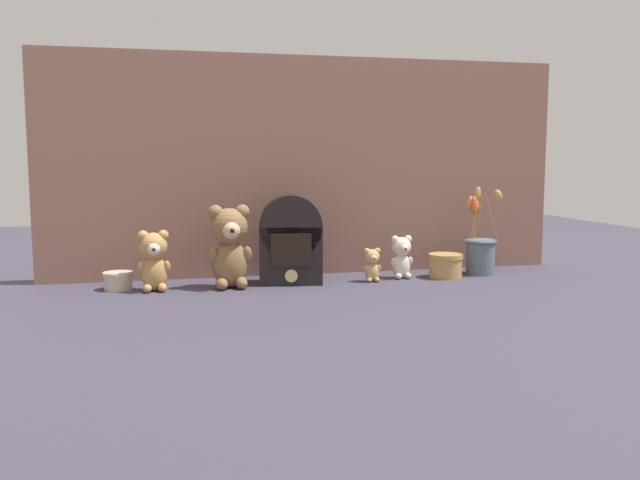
{
  "coord_description": "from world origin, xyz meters",
  "views": [
    {
      "loc": [
        -0.46,
        -1.93,
        0.37
      ],
      "look_at": [
        0.0,
        0.02,
        0.13
      ],
      "focal_mm": 38.0,
      "sensor_mm": 36.0,
      "label": 1
    }
  ],
  "objects_px": {
    "teddy_bear_medium": "(154,259)",
    "decorative_tin_tall": "(446,266)",
    "teddy_bear_tiny": "(372,264)",
    "vintage_radio": "(291,240)",
    "flower_vase": "(480,249)",
    "decorative_tin_short": "(118,281)",
    "teddy_bear_large": "(230,245)",
    "teddy_bear_small": "(402,256)"
  },
  "relations": [
    {
      "from": "teddy_bear_medium",
      "to": "decorative_tin_tall",
      "type": "bearing_deg",
      "value": 0.54
    },
    {
      "from": "teddy_bear_tiny",
      "to": "vintage_radio",
      "type": "relative_size",
      "value": 0.39
    },
    {
      "from": "vintage_radio",
      "to": "decorative_tin_tall",
      "type": "distance_m",
      "value": 0.49
    },
    {
      "from": "teddy_bear_medium",
      "to": "flower_vase",
      "type": "bearing_deg",
      "value": 2.64
    },
    {
      "from": "decorative_tin_tall",
      "to": "decorative_tin_short",
      "type": "relative_size",
      "value": 1.28
    },
    {
      "from": "teddy_bear_medium",
      "to": "decorative_tin_tall",
      "type": "distance_m",
      "value": 0.88
    },
    {
      "from": "teddy_bear_large",
      "to": "flower_vase",
      "type": "bearing_deg",
      "value": 3.37
    },
    {
      "from": "teddy_bear_tiny",
      "to": "flower_vase",
      "type": "bearing_deg",
      "value": 7.33
    },
    {
      "from": "decorative_tin_tall",
      "to": "teddy_bear_small",
      "type": "bearing_deg",
      "value": 170.04
    },
    {
      "from": "teddy_bear_tiny",
      "to": "vintage_radio",
      "type": "height_order",
      "value": "vintage_radio"
    },
    {
      "from": "flower_vase",
      "to": "decorative_tin_tall",
      "type": "height_order",
      "value": "flower_vase"
    },
    {
      "from": "teddy_bear_medium",
      "to": "teddy_bear_large",
      "type": "bearing_deg",
      "value": -0.12
    },
    {
      "from": "flower_vase",
      "to": "decorative_tin_tall",
      "type": "relative_size",
      "value": 2.65
    },
    {
      "from": "teddy_bear_medium",
      "to": "flower_vase",
      "type": "height_order",
      "value": "flower_vase"
    },
    {
      "from": "decorative_tin_short",
      "to": "teddy_bear_medium",
      "type": "bearing_deg",
      "value": -24.1
    },
    {
      "from": "teddy_bear_tiny",
      "to": "decorative_tin_tall",
      "type": "height_order",
      "value": "teddy_bear_tiny"
    },
    {
      "from": "teddy_bear_small",
      "to": "teddy_bear_tiny",
      "type": "relative_size",
      "value": 1.3
    },
    {
      "from": "teddy_bear_small",
      "to": "teddy_bear_large",
      "type": "bearing_deg",
      "value": -176.45
    },
    {
      "from": "teddy_bear_medium",
      "to": "flower_vase",
      "type": "distance_m",
      "value": 1.01
    },
    {
      "from": "teddy_bear_tiny",
      "to": "vintage_radio",
      "type": "xyz_separation_m",
      "value": [
        -0.24,
        0.03,
        0.08
      ]
    },
    {
      "from": "flower_vase",
      "to": "decorative_tin_tall",
      "type": "bearing_deg",
      "value": -163.81
    },
    {
      "from": "teddy_bear_medium",
      "to": "vintage_radio",
      "type": "height_order",
      "value": "vintage_radio"
    },
    {
      "from": "teddy_bear_tiny",
      "to": "flower_vase",
      "type": "distance_m",
      "value": 0.38
    },
    {
      "from": "teddy_bear_small",
      "to": "decorative_tin_short",
      "type": "height_order",
      "value": "teddy_bear_small"
    },
    {
      "from": "vintage_radio",
      "to": "decorative_tin_short",
      "type": "bearing_deg",
      "value": 178.62
    },
    {
      "from": "teddy_bear_medium",
      "to": "decorative_tin_short",
      "type": "height_order",
      "value": "teddy_bear_medium"
    },
    {
      "from": "teddy_bear_large",
      "to": "teddy_bear_tiny",
      "type": "xyz_separation_m",
      "value": [
        0.42,
        -0.0,
        -0.07
      ]
    },
    {
      "from": "teddy_bear_tiny",
      "to": "teddy_bear_small",
      "type": "bearing_deg",
      "value": 17.88
    },
    {
      "from": "flower_vase",
      "to": "decorative_tin_tall",
      "type": "xyz_separation_m",
      "value": [
        -0.13,
        -0.04,
        -0.04
      ]
    },
    {
      "from": "teddy_bear_large",
      "to": "teddy_bear_medium",
      "type": "relative_size",
      "value": 1.39
    },
    {
      "from": "decorative_tin_short",
      "to": "teddy_bear_small",
      "type": "bearing_deg",
      "value": -0.85
    },
    {
      "from": "decorative_tin_tall",
      "to": "teddy_bear_tiny",
      "type": "bearing_deg",
      "value": -177.67
    },
    {
      "from": "teddy_bear_large",
      "to": "teddy_bear_tiny",
      "type": "height_order",
      "value": "teddy_bear_large"
    },
    {
      "from": "vintage_radio",
      "to": "decorative_tin_tall",
      "type": "xyz_separation_m",
      "value": [
        0.49,
        -0.02,
        -0.09
      ]
    },
    {
      "from": "teddy_bear_tiny",
      "to": "decorative_tin_tall",
      "type": "bearing_deg",
      "value": 2.33
    },
    {
      "from": "flower_vase",
      "to": "vintage_radio",
      "type": "relative_size",
      "value": 1.06
    },
    {
      "from": "teddy_bear_large",
      "to": "flower_vase",
      "type": "height_order",
      "value": "flower_vase"
    },
    {
      "from": "decorative_tin_short",
      "to": "flower_vase",
      "type": "bearing_deg",
      "value": 0.09
    },
    {
      "from": "decorative_tin_tall",
      "to": "decorative_tin_short",
      "type": "height_order",
      "value": "decorative_tin_tall"
    },
    {
      "from": "teddy_bear_small",
      "to": "flower_vase",
      "type": "xyz_separation_m",
      "value": [
        0.27,
        0.01,
        0.01
      ]
    },
    {
      "from": "vintage_radio",
      "to": "decorative_tin_tall",
      "type": "relative_size",
      "value": 2.49
    },
    {
      "from": "teddy_bear_small",
      "to": "teddy_bear_tiny",
      "type": "xyz_separation_m",
      "value": [
        -0.11,
        -0.03,
        -0.02
      ]
    }
  ]
}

